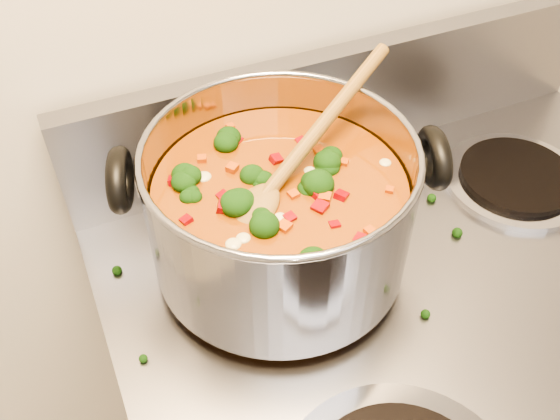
# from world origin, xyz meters

# --- Properties ---
(stockpot) EXTENTS (0.35, 0.29, 0.17)m
(stockpot) POSITION_xyz_m (-0.15, 1.31, 1.01)
(stockpot) COLOR gray
(stockpot) RESTS_ON electric_range
(wooden_spoon) EXTENTS (0.26, 0.16, 0.10)m
(wooden_spoon) POSITION_xyz_m (-0.13, 1.32, 1.06)
(wooden_spoon) COLOR brown
(wooden_spoon) RESTS_ON stockpot
(cooktop_crumbs) EXTENTS (0.41, 0.20, 0.01)m
(cooktop_crumbs) POSITION_xyz_m (-0.10, 1.37, 0.92)
(cooktop_crumbs) COLOR black
(cooktop_crumbs) RESTS_ON electric_range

